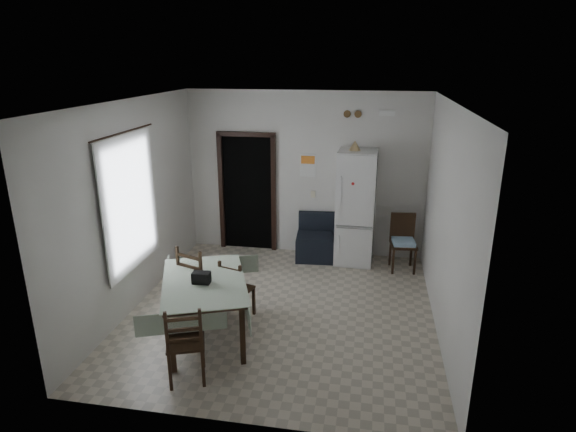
% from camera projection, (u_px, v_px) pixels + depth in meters
% --- Properties ---
extents(ground, '(4.50, 4.50, 0.00)m').
position_uv_depth(ground, '(282.00, 310.00, 6.83)').
color(ground, '#AFA38F').
rests_on(ground, ground).
extents(ceiling, '(4.20, 4.50, 0.02)m').
position_uv_depth(ceiling, '(281.00, 102.00, 5.92)').
color(ceiling, white).
rests_on(ceiling, ground).
extents(wall_back, '(4.20, 0.02, 2.90)m').
position_uv_depth(wall_back, '(305.00, 175.00, 8.48)').
color(wall_back, silver).
rests_on(wall_back, ground).
extents(wall_front, '(4.20, 0.02, 2.90)m').
position_uv_depth(wall_front, '(235.00, 290.00, 4.27)').
color(wall_front, silver).
rests_on(wall_front, ground).
extents(wall_left, '(0.02, 4.50, 2.90)m').
position_uv_depth(wall_left, '(134.00, 205.00, 6.72)').
color(wall_left, silver).
rests_on(wall_left, ground).
extents(wall_right, '(0.02, 4.50, 2.90)m').
position_uv_depth(wall_right, '(446.00, 222.00, 6.03)').
color(wall_right, silver).
rests_on(wall_right, ground).
extents(doorway, '(1.06, 0.52, 2.22)m').
position_uv_depth(doorway, '(251.00, 190.00, 8.96)').
color(doorway, black).
rests_on(doorway, ground).
extents(window_recess, '(0.10, 1.20, 1.60)m').
position_uv_depth(window_recess, '(123.00, 202.00, 6.51)').
color(window_recess, silver).
rests_on(window_recess, ground).
extents(curtain, '(0.02, 1.45, 1.85)m').
position_uv_depth(curtain, '(130.00, 203.00, 6.49)').
color(curtain, white).
rests_on(curtain, ground).
extents(curtain_rod, '(0.02, 1.60, 0.02)m').
position_uv_depth(curtain_rod, '(124.00, 132.00, 6.19)').
color(curtain_rod, black).
rests_on(curtain_rod, ground).
extents(calendar, '(0.28, 0.02, 0.40)m').
position_uv_depth(calendar, '(308.00, 165.00, 8.41)').
color(calendar, white).
rests_on(calendar, ground).
extents(calendar_image, '(0.24, 0.01, 0.14)m').
position_uv_depth(calendar_image, '(308.00, 160.00, 8.37)').
color(calendar_image, orange).
rests_on(calendar_image, ground).
extents(light_switch, '(0.08, 0.02, 0.12)m').
position_uv_depth(light_switch, '(313.00, 194.00, 8.55)').
color(light_switch, beige).
rests_on(light_switch, ground).
extents(vent_left, '(0.12, 0.03, 0.12)m').
position_uv_depth(vent_left, '(347.00, 114.00, 8.02)').
color(vent_left, brown).
rests_on(vent_left, ground).
extents(vent_right, '(0.12, 0.03, 0.12)m').
position_uv_depth(vent_right, '(358.00, 114.00, 7.99)').
color(vent_right, brown).
rests_on(vent_right, ground).
extents(emergency_light, '(0.25, 0.07, 0.09)m').
position_uv_depth(emergency_light, '(387.00, 113.00, 7.88)').
color(emergency_light, white).
rests_on(emergency_light, ground).
extents(fridge, '(0.66, 0.66, 1.97)m').
position_uv_depth(fridge, '(356.00, 208.00, 8.18)').
color(fridge, silver).
rests_on(fridge, ground).
extents(tan_cone, '(0.20, 0.20, 0.16)m').
position_uv_depth(tan_cone, '(355.00, 145.00, 7.84)').
color(tan_cone, tan).
rests_on(tan_cone, fridge).
extents(navy_seat, '(0.70, 0.68, 0.79)m').
position_uv_depth(navy_seat, '(315.00, 237.00, 8.47)').
color(navy_seat, black).
rests_on(navy_seat, ground).
extents(corner_chair, '(0.46, 0.46, 0.95)m').
position_uv_depth(corner_chair, '(403.00, 243.00, 7.99)').
color(corner_chair, black).
rests_on(corner_chair, ground).
extents(dining_table, '(1.48, 1.78, 0.79)m').
position_uv_depth(dining_table, '(206.00, 309.00, 6.07)').
color(dining_table, '#9AAA92').
rests_on(dining_table, ground).
extents(black_bag, '(0.22, 0.14, 0.14)m').
position_uv_depth(black_bag, '(201.00, 278.00, 5.87)').
color(black_bag, black).
rests_on(black_bag, dining_table).
extents(dining_chair_far_left, '(0.58, 0.58, 1.06)m').
position_uv_depth(dining_chair_far_left, '(200.00, 280.00, 6.55)').
color(dining_chair_far_left, black).
rests_on(dining_chair_far_left, ground).
extents(dining_chair_far_right, '(0.47, 0.47, 0.87)m').
position_uv_depth(dining_chair_far_right, '(237.00, 288.00, 6.53)').
color(dining_chair_far_right, black).
rests_on(dining_chair_far_right, ground).
extents(dining_chair_near_head, '(0.52, 0.52, 0.95)m').
position_uv_depth(dining_chair_near_head, '(186.00, 341.00, 5.24)').
color(dining_chair_near_head, black).
rests_on(dining_chair_near_head, ground).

